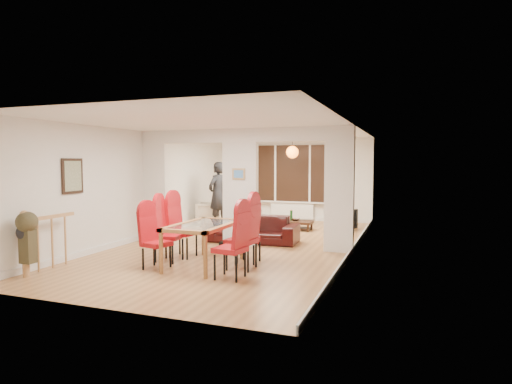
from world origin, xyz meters
The scene contains 24 objects.
floor centered at (0.00, 0.00, 0.00)m, with size 5.00×9.00×0.01m, color #A57242.
room_walls centered at (0.00, 0.00, 1.30)m, with size 5.00×9.00×2.60m, color silver, non-canonical shape.
divider_wall centered at (0.00, 0.00, 1.30)m, with size 5.00×0.18×2.60m, color white.
bay_window_blinds centered at (0.00, 4.44, 1.50)m, with size 3.00×0.08×1.80m, color black.
radiator centered at (0.00, 4.40, 0.30)m, with size 1.40×0.08×0.50m, color white.
pendant_light centered at (0.30, 3.30, 2.15)m, with size 0.36×0.36×0.36m, color orange.
stair_newel centered at (-2.25, -3.20, 0.55)m, with size 0.40×1.20×1.10m, color tan, non-canonical shape.
wall_poster centered at (-2.47, -2.40, 1.60)m, with size 0.04×0.52×0.67m, color gray.
pillar_photo centered at (0.00, -0.10, 1.60)m, with size 0.30×0.03×0.25m, color #4C8CD8.
dining_table centered at (0.12, -2.02, 0.38)m, with size 0.92×1.64×0.77m, color #A06C3B, non-canonical shape.
dining_chair_la centered at (-0.57, -2.49, 0.52)m, with size 0.42×0.42×1.04m, color #A91117, non-canonical shape.
dining_chair_lb centered at (-0.66, -1.94, 0.56)m, with size 0.45×0.45×1.12m, color #A91117, non-canonical shape.
dining_chair_lc centered at (-0.59, -1.53, 0.57)m, with size 0.46×0.46×1.15m, color #A91117, non-canonical shape.
dining_chair_ra centered at (0.89, -2.64, 0.56)m, with size 0.45×0.45×1.12m, color #A91117, non-canonical shape.
dining_chair_rb centered at (0.84, -2.01, 0.59)m, with size 0.47×0.47×1.18m, color #A91117, non-canonical shape.
dining_chair_rc centered at (0.77, -1.51, 0.51)m, with size 0.41×0.41×1.02m, color #A91117, non-canonical shape.
sofa centered at (0.13, 0.42, 0.31)m, with size 2.11×0.82×0.61m, color black.
armchair centered at (-2.00, 2.51, 0.34)m, with size 0.74×0.72×0.68m, color beige.
person centered at (-1.66, 2.33, 0.93)m, with size 0.45×0.68×1.87m, color black.
television centered at (1.92, 3.03, 0.27)m, with size 0.12×0.93×0.54m, color black.
coffee_table centered at (0.55, 2.49, 0.12)m, with size 1.07×0.53×0.25m, color black, non-canonical shape.
bottle centered at (0.47, 2.59, 0.39)m, with size 0.07×0.07×0.29m, color #143F19.
bowl centered at (0.60, 2.57, 0.27)m, with size 0.23×0.23×0.06m, color black.
shoes centered at (-0.23, -0.25, 0.05)m, with size 0.26×0.28×0.11m, color black, non-canonical shape.
Camera 1 is at (3.60, -8.83, 1.87)m, focal length 30.00 mm.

